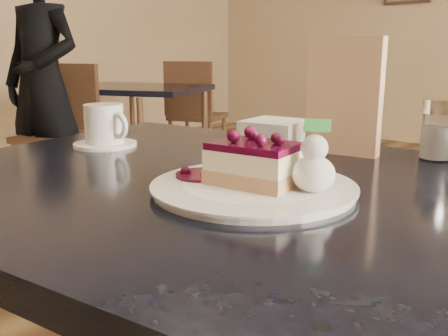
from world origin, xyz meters
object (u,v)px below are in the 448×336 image
Objects in this scene: cheesecake_slice at (254,164)px; patron at (43,82)px; dessert_plate at (253,188)px; coffee_set at (105,128)px; bg_table_far_left at (138,173)px; main_table at (269,234)px.

patron is (-2.55, 1.18, -0.04)m from cheesecake_slice.
dessert_plate is 2.04× the size of coffee_set.
cheesecake_slice is 3.25m from bg_table_far_left.
main_table is 0.14m from cheesecake_slice.
patron is at bearing -113.45° from bg_table_far_left.
main_table is 2.79m from patron.
main_table is 3.19m from bg_table_far_left.
coffee_set reaches higher than dessert_plate.
coffee_set is at bearing 169.49° from dessert_plate.
coffee_set is 2.85m from bg_table_far_left.
dessert_plate is 0.17× the size of bg_table_far_left.
bg_table_far_left is (-2.04, 1.82, -0.78)m from coffee_set.
bg_table_far_left is (-2.52, 1.91, -0.78)m from cheesecake_slice.
main_table is 0.85× the size of patron.
patron is (-2.08, 1.09, -0.03)m from coffee_set.
dessert_plate is 2.19× the size of cheesecake_slice.
cheesecake_slice is at bearing 3.58° from dessert_plate.
main_table is at bearing 96.65° from dessert_plate.
main_table is at bearing -57.03° from bg_table_far_left.
cheesecake_slice reaches higher than main_table.
coffee_set is (-0.47, 0.09, 0.04)m from dessert_plate.
patron reaches higher than bg_table_far_left.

